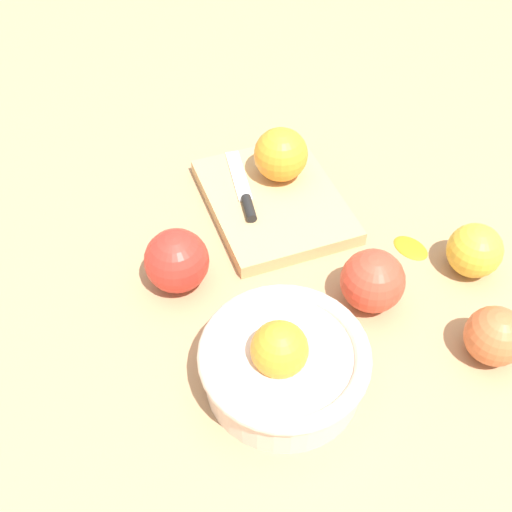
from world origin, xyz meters
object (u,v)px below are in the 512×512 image
Objects in this scene: cutting_board at (273,201)px; apple_front_left at (495,336)px; orange_on_board at (281,155)px; knife at (244,194)px; apple_front_left_2 at (475,251)px; apple_back_center at (177,261)px; bowl at (283,362)px; apple_front_left_3 at (373,281)px.

apple_front_left is at bearing -149.77° from cutting_board.
orange_on_board reaches higher than apple_front_left.
apple_front_left reaches higher than knife.
apple_front_left_2 is at bearing -138.02° from orange_on_board.
knife is 2.24× the size of apple_front_left.
apple_back_center is at bearing 135.43° from knife.
bowl is 0.24m from apple_front_left.
apple_back_center is at bearing 129.85° from orange_on_board.
apple_front_left reaches higher than cutting_board.
apple_back_center reaches higher than apple_front_left_3.
bowl is at bearing 164.80° from orange_on_board.
apple_front_left_3 is at bearing -111.73° from apple_back_center.
apple_back_center is (-0.15, 0.18, -0.02)m from orange_on_board.
apple_front_left_3 is (0.08, -0.14, 0.00)m from bowl.
apple_front_left_2 is at bearing -82.88° from apple_front_left_3.
apple_front_left is 0.88× the size of apple_front_left_3.
apple_back_center is (0.17, 0.09, 0.00)m from bowl.
apple_front_left is (-0.30, -0.18, 0.02)m from cutting_board.
apple_front_left is (-0.02, -0.24, -0.00)m from bowl.
orange_on_board is at bearing 11.78° from apple_front_left_3.
apple_front_left_3 is (-0.24, -0.05, -0.02)m from orange_on_board.
cutting_board is 2.96× the size of orange_on_board.
bowl is 0.30m from apple_front_left_2.
apple_front_left_3 is (-0.09, -0.23, -0.00)m from apple_back_center.
orange_on_board is 1.12× the size of apple_front_left.
cutting_board is at bearing -102.58° from knife.
bowl reaches higher than apple_front_left.
apple_front_left_2 is (-0.19, -0.26, 0.01)m from knife.
apple_front_left_3 is at bearing -58.43° from bowl.
knife is 0.38m from apple_front_left.
apple_front_left_2 is (-0.22, -0.20, -0.03)m from orange_on_board.
orange_on_board is at bearing 41.98° from apple_front_left_2.
apple_front_left is at bearing 162.23° from apple_front_left_2.
orange_on_board reaches higher than cutting_board.
orange_on_board reaches higher than apple_front_left_3.
orange_on_board is 0.38m from apple_front_left.
bowl is at bearing 174.93° from knife.
bowl is at bearing 84.54° from apple_front_left.
apple_back_center is 0.39m from apple_front_left.
apple_front_left is 0.13m from apple_front_left_2.
apple_front_left_3 reaches higher than apple_front_left_2.
cutting_board is 3.32× the size of apple_front_left.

